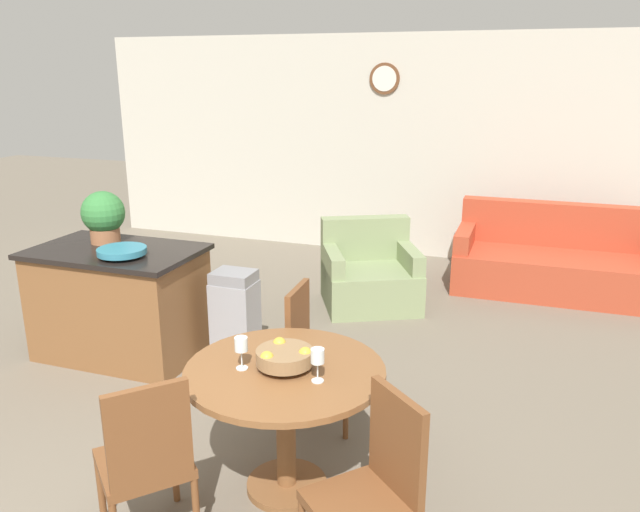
{
  "coord_description": "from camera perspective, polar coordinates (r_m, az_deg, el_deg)",
  "views": [
    {
      "loc": [
        1.69,
        -1.59,
        2.27
      ],
      "look_at": [
        0.22,
        2.58,
        0.95
      ],
      "focal_mm": 35.0,
      "sensor_mm": 36.0,
      "label": 1
    }
  ],
  "objects": [
    {
      "name": "wall_back",
      "position": [
        7.89,
        7.01,
        9.85
      ],
      "size": [
        8.0,
        0.09,
        2.7
      ],
      "color": "beige",
      "rests_on": "ground_plane"
    },
    {
      "name": "dining_table",
      "position": [
        3.46,
        -3.19,
        -12.71
      ],
      "size": [
        1.08,
        1.08,
        0.75
      ],
      "color": "brown",
      "rests_on": "ground_plane"
    },
    {
      "name": "dining_chair_near_left",
      "position": [
        3.24,
        -15.6,
        -17.27
      ],
      "size": [
        0.59,
        0.59,
        0.93
      ],
      "rotation": [
        0.0,
        0.0,
        7.11
      ],
      "color": "brown",
      "rests_on": "ground_plane"
    },
    {
      "name": "dining_chair_near_right",
      "position": [
        2.97,
        5.04,
        -20.13
      ],
      "size": [
        0.59,
        0.59,
        0.93
      ],
      "rotation": [
        0.0,
        0.0,
        8.68
      ],
      "color": "brown",
      "rests_on": "ground_plane"
    },
    {
      "name": "dining_chair_far_side",
      "position": [
        4.16,
        -0.54,
        -8.54
      ],
      "size": [
        0.44,
        0.44,
        0.93
      ],
      "rotation": [
        0.0,
        0.0,
        4.76
      ],
      "color": "brown",
      "rests_on": "ground_plane"
    },
    {
      "name": "fruit_bowl",
      "position": [
        3.35,
        -3.26,
        -9.14
      ],
      "size": [
        0.31,
        0.31,
        0.13
      ],
      "color": "olive",
      "rests_on": "dining_table"
    },
    {
      "name": "wine_glass_left",
      "position": [
        3.34,
        -7.22,
        -8.15
      ],
      "size": [
        0.07,
        0.07,
        0.18
      ],
      "color": "silver",
      "rests_on": "dining_table"
    },
    {
      "name": "wine_glass_right",
      "position": [
        3.18,
        -0.22,
        -9.27
      ],
      "size": [
        0.07,
        0.07,
        0.18
      ],
      "color": "silver",
      "rests_on": "dining_table"
    },
    {
      "name": "kitchen_island",
      "position": [
        5.35,
        -17.84,
        -4.03
      ],
      "size": [
        1.33,
        0.83,
        0.91
      ],
      "color": "brown",
      "rests_on": "ground_plane"
    },
    {
      "name": "teal_bowl",
      "position": [
        4.97,
        -17.66,
        0.43
      ],
      "size": [
        0.37,
        0.37,
        0.07
      ],
      "color": "teal",
      "rests_on": "kitchen_island"
    },
    {
      "name": "potted_plant",
      "position": [
        5.39,
        -19.19,
        3.51
      ],
      "size": [
        0.35,
        0.35,
        0.43
      ],
      "color": "#A36642",
      "rests_on": "kitchen_island"
    },
    {
      "name": "trash_bin",
      "position": [
        5.07,
        -7.75,
        -5.5
      ],
      "size": [
        0.34,
        0.28,
        0.75
      ],
      "color": "#9E9EA3",
      "rests_on": "ground_plane"
    },
    {
      "name": "couch",
      "position": [
        7.07,
        20.83,
        -0.64
      ],
      "size": [
        2.09,
        0.96,
        0.89
      ],
      "rotation": [
        0.0,
        0.0,
        0.01
      ],
      "color": "#B24228",
      "rests_on": "ground_plane"
    },
    {
      "name": "armchair",
      "position": [
        6.26,
        4.55,
        -1.92
      ],
      "size": [
        1.17,
        1.14,
        0.83
      ],
      "rotation": [
        0.0,
        0.0,
        0.47
      ],
      "color": "gray",
      "rests_on": "ground_plane"
    }
  ]
}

